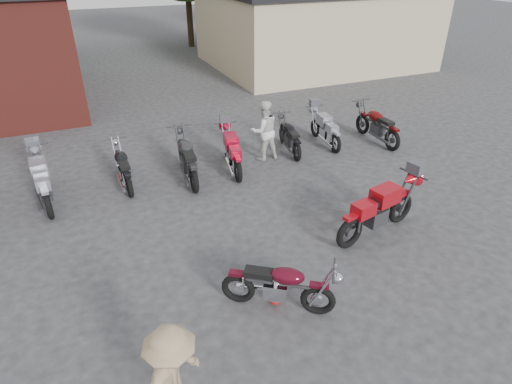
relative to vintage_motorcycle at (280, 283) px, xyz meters
name	(u,v)px	position (x,y,z in m)	size (l,w,h in m)	color
ground	(319,284)	(0.90, 0.22, -0.53)	(90.00, 90.00, 0.00)	#2E2E30
stucco_building	(313,29)	(9.40, 15.22, 1.22)	(10.00, 8.00, 3.50)	tan
vintage_motorcycle	(280,283)	(0.00, 0.00, 0.00)	(1.84, 0.61, 1.07)	#460816
sportbike	(379,208)	(2.84, 1.14, 0.10)	(2.18, 0.72, 1.26)	#A40D16
helmet	(275,298)	(-0.01, 0.12, -0.43)	(0.23, 0.23, 0.21)	red
person_light	(264,131)	(2.21, 5.49, 0.32)	(0.83, 0.64, 1.70)	silver
person_tan	(174,382)	(-2.06, -1.33, 0.30)	(1.07, 0.62, 1.66)	#A08763
row_bike_1	(42,179)	(-3.53, 5.33, 0.08)	(2.13, 0.70, 1.23)	gray
row_bike_2	(123,165)	(-1.68, 5.48, 0.00)	(1.85, 0.61, 1.07)	black
row_bike_3	(187,156)	(-0.10, 5.19, 0.09)	(2.14, 0.71, 1.24)	#262628
row_bike_4	(232,150)	(1.14, 5.20, 0.04)	(1.98, 0.65, 1.15)	#A90E2A
row_bike_5	(290,135)	(3.11, 5.65, -0.01)	(1.81, 0.60, 1.05)	black
row_bike_6	(325,128)	(4.36, 5.71, 0.00)	(1.85, 0.61, 1.07)	gray
row_bike_7	(377,123)	(5.94, 5.25, 0.06)	(2.05, 0.68, 1.19)	#500A0A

